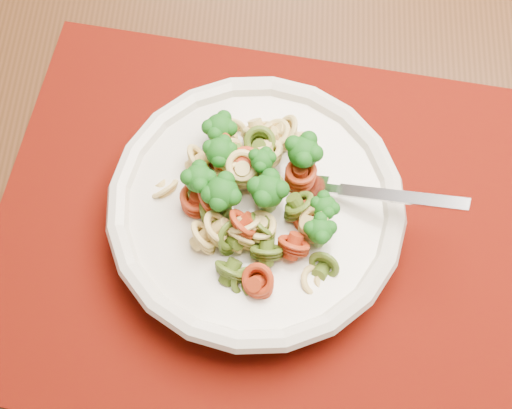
# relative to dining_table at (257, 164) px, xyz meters

# --- Properties ---
(dining_table) EXTENTS (1.29, 0.88, 0.69)m
(dining_table) POSITION_rel_dining_table_xyz_m (0.00, 0.00, 0.00)
(dining_table) COLOR #482714
(dining_table) RESTS_ON ground
(placemat) EXTENTS (0.52, 0.42, 0.00)m
(placemat) POSITION_rel_dining_table_xyz_m (0.02, -0.12, 0.11)
(placemat) COLOR #581203
(placemat) RESTS_ON dining_table
(pasta_bowl) EXTENTS (0.26, 0.26, 0.05)m
(pasta_bowl) POSITION_rel_dining_table_xyz_m (0.01, -0.11, 0.14)
(pasta_bowl) COLOR white
(pasta_bowl) RESTS_ON placemat
(pasta_broccoli_heap) EXTENTS (0.22, 0.22, 0.06)m
(pasta_broccoli_heap) POSITION_rel_dining_table_xyz_m (0.01, -0.11, 0.15)
(pasta_broccoli_heap) COLOR #E4C270
(pasta_broccoli_heap) RESTS_ON pasta_bowl
(fork) EXTENTS (0.18, 0.06, 0.08)m
(fork) POSITION_rel_dining_table_xyz_m (0.06, -0.09, 0.15)
(fork) COLOR silver
(fork) RESTS_ON pasta_bowl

